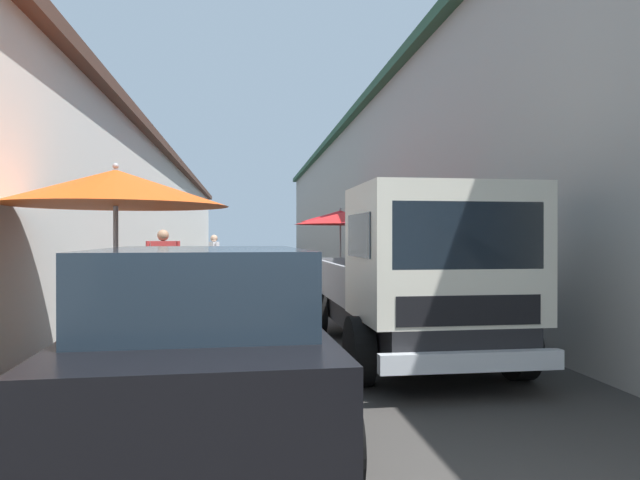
# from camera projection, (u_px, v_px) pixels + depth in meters

# --- Properties ---
(ground) EXTENTS (90.00, 90.00, 0.00)m
(ground) POSITION_uv_depth(u_px,v_px,m) (265.00, 294.00, 15.56)
(ground) COLOR #33302D
(building_left_whitewash) EXTENTS (49.80, 7.50, 4.51)m
(building_left_whitewash) POSITION_uv_depth(u_px,v_px,m) (34.00, 212.00, 16.92)
(building_left_whitewash) COLOR silver
(building_left_whitewash) RESTS_ON ground
(building_right_concrete) EXTENTS (49.80, 7.50, 5.88)m
(building_right_concrete) POSITION_uv_depth(u_px,v_px,m) (471.00, 194.00, 18.64)
(building_right_concrete) COLOR gray
(building_right_concrete) RESTS_ON ground
(fruit_stall_far_right) EXTENTS (2.21, 2.21, 2.17)m
(fruit_stall_far_right) POSITION_uv_depth(u_px,v_px,m) (397.00, 236.00, 10.33)
(fruit_stall_far_right) COLOR #9E9EA3
(fruit_stall_far_right) RESTS_ON ground
(fruit_stall_mid_lane) EXTENTS (2.54, 2.54, 2.38)m
(fruit_stall_mid_lane) POSITION_uv_depth(u_px,v_px,m) (115.00, 211.00, 6.49)
(fruit_stall_mid_lane) COLOR #9E9EA3
(fruit_stall_mid_lane) RESTS_ON ground
(fruit_stall_near_left) EXTENTS (2.54, 2.54, 2.22)m
(fruit_stall_near_left) POSITION_uv_depth(u_px,v_px,m) (348.00, 232.00, 13.36)
(fruit_stall_near_left) COLOR #9E9EA3
(fruit_stall_near_left) RESTS_ON ground
(fruit_stall_far_left) EXTENTS (2.33, 2.33, 2.39)m
(fruit_stall_far_left) POSITION_uv_depth(u_px,v_px,m) (339.00, 226.00, 16.85)
(fruit_stall_far_left) COLOR #9E9EA3
(fruit_stall_far_left) RESTS_ON ground
(hatchback_car) EXTENTS (3.97, 2.03, 1.45)m
(hatchback_car) POSITION_uv_depth(u_px,v_px,m) (202.00, 337.00, 4.62)
(hatchback_car) COLOR black
(hatchback_car) RESTS_ON ground
(delivery_truck) EXTENTS (4.95, 2.03, 2.08)m
(delivery_truck) POSITION_uv_depth(u_px,v_px,m) (420.00, 280.00, 6.74)
(delivery_truck) COLOR black
(delivery_truck) RESTS_ON ground
(vendor_by_crates) EXTENTS (0.61, 0.35, 1.61)m
(vendor_by_crates) POSITION_uv_depth(u_px,v_px,m) (214.00, 257.00, 17.74)
(vendor_by_crates) COLOR navy
(vendor_by_crates) RESTS_ON ground
(vendor_in_shade) EXTENTS (0.29, 0.65, 1.69)m
(vendor_in_shade) POSITION_uv_depth(u_px,v_px,m) (163.00, 265.00, 11.47)
(vendor_in_shade) COLOR #665B4C
(vendor_in_shade) RESTS_ON ground
(parked_scooter) EXTENTS (1.68, 0.50, 1.14)m
(parked_scooter) POSITION_uv_depth(u_px,v_px,m) (203.00, 279.00, 14.97)
(parked_scooter) COLOR black
(parked_scooter) RESTS_ON ground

